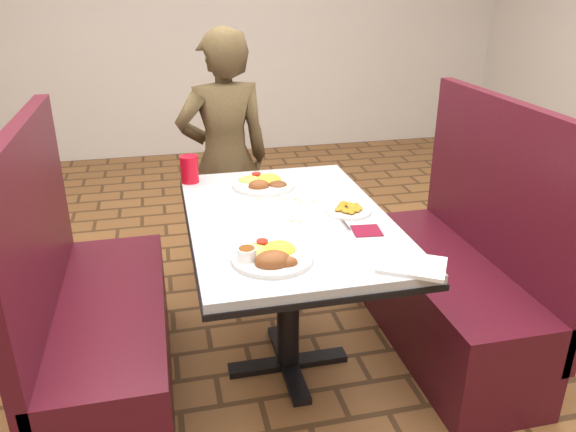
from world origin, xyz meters
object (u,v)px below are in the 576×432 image
(booth_bench_left, at_px, (98,328))
(red_tumbler, at_px, (189,169))
(diner_person, at_px, (225,160))
(near_dinner_plate, at_px, (271,252))
(dining_table, at_px, (288,237))
(booth_bench_right, at_px, (454,283))
(far_dinner_plate, at_px, (263,181))
(plantain_plate, at_px, (348,209))

(booth_bench_left, height_order, red_tumbler, booth_bench_left)
(diner_person, distance_m, red_tumbler, 0.49)
(diner_person, bearing_deg, near_dinner_plate, 81.96)
(booth_bench_left, distance_m, near_dinner_plate, 0.87)
(dining_table, distance_m, red_tumbler, 0.64)
(booth_bench_right, bearing_deg, far_dinner_plate, 155.74)
(far_dinner_plate, bearing_deg, red_tumbler, 158.09)
(dining_table, distance_m, booth_bench_left, 0.86)
(dining_table, height_order, red_tumbler, red_tumbler)
(dining_table, relative_size, booth_bench_left, 1.01)
(booth_bench_right, relative_size, far_dinner_plate, 4.18)
(dining_table, height_order, diner_person, diner_person)
(dining_table, xyz_separation_m, plantain_plate, (0.25, -0.01, 0.11))
(near_dinner_plate, xyz_separation_m, red_tumbler, (-0.21, 0.87, 0.03))
(plantain_plate, relative_size, red_tumbler, 1.50)
(plantain_plate, bearing_deg, booth_bench_left, 179.20)
(dining_table, height_order, plantain_plate, plantain_plate)
(near_dinner_plate, xyz_separation_m, plantain_plate, (0.40, 0.35, -0.02))
(booth_bench_left, distance_m, booth_bench_right, 1.60)
(near_dinner_plate, height_order, red_tumbler, red_tumbler)
(near_dinner_plate, bearing_deg, booth_bench_right, 21.12)
(booth_bench_right, height_order, diner_person, diner_person)
(far_dinner_plate, distance_m, plantain_plate, 0.48)
(booth_bench_right, relative_size, diner_person, 0.84)
(booth_bench_left, distance_m, plantain_plate, 1.14)
(booth_bench_right, relative_size, near_dinner_plate, 4.21)
(far_dinner_plate, bearing_deg, diner_person, 101.47)
(booth_bench_left, height_order, plantain_plate, booth_bench_left)
(booth_bench_left, height_order, booth_bench_right, same)
(booth_bench_left, bearing_deg, near_dinner_plate, -29.17)
(near_dinner_plate, bearing_deg, diner_person, 89.89)
(plantain_plate, bearing_deg, far_dinner_plate, 126.15)
(far_dinner_plate, relative_size, red_tumbler, 2.25)
(diner_person, bearing_deg, far_dinner_plate, 93.54)
(booth_bench_right, distance_m, red_tumbler, 1.35)
(dining_table, bearing_deg, near_dinner_plate, -111.73)
(dining_table, xyz_separation_m, booth_bench_right, (0.80, 0.00, -0.32))
(dining_table, distance_m, booth_bench_right, 0.86)
(dining_table, height_order, booth_bench_left, booth_bench_left)
(near_dinner_plate, relative_size, plantain_plate, 1.50)
(diner_person, relative_size, red_tumbler, 11.17)
(booth_bench_left, xyz_separation_m, near_dinner_plate, (0.65, -0.36, 0.45))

